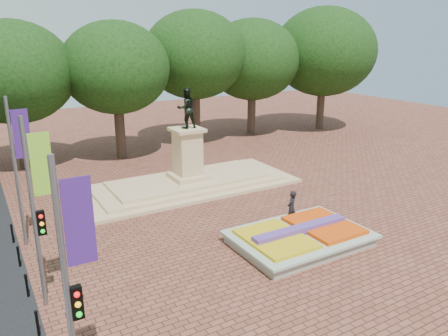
% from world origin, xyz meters
% --- Properties ---
extents(ground, '(90.00, 90.00, 0.00)m').
position_xyz_m(ground, '(0.00, 0.00, 0.00)').
color(ground, brown).
rests_on(ground, ground).
extents(flower_bed, '(6.30, 4.30, 0.91)m').
position_xyz_m(flower_bed, '(1.03, -2.00, 0.38)').
color(flower_bed, gray).
rests_on(flower_bed, ground).
extents(monument, '(14.00, 6.00, 6.40)m').
position_xyz_m(monument, '(0.00, 8.00, 0.88)').
color(monument, tan).
rests_on(monument, ground).
extents(tree_row_back, '(44.80, 8.80, 10.43)m').
position_xyz_m(tree_row_back, '(2.33, 18.00, 6.67)').
color(tree_row_back, '#36261D').
rests_on(tree_row_back, ground).
extents(banner_poles, '(0.88, 11.17, 7.00)m').
position_xyz_m(banner_poles, '(-10.08, -1.31, 3.88)').
color(banner_poles, slate).
rests_on(banner_poles, ground).
extents(bollard_row, '(0.12, 13.12, 0.98)m').
position_xyz_m(bollard_row, '(-10.70, -1.50, 0.53)').
color(bollard_row, black).
rests_on(bollard_row, ground).
extents(pedestrian, '(0.81, 0.72, 1.86)m').
position_xyz_m(pedestrian, '(2.04, -0.03, 0.93)').
color(pedestrian, black).
rests_on(pedestrian, ground).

